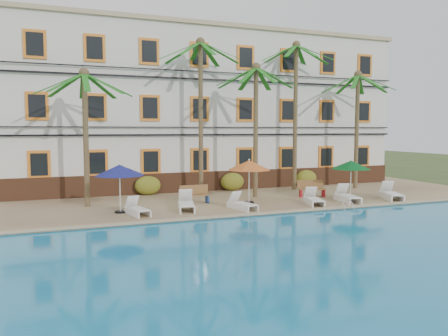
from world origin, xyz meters
name	(u,v)px	position (x,y,z in m)	size (l,w,h in m)	color
ground	(275,214)	(0.00, 0.00, 0.00)	(100.00, 100.00, 0.00)	#384C23
pool_deck	(235,197)	(0.00, 5.00, 0.12)	(30.00, 12.00, 0.25)	tan
swimming_pool	(374,250)	(0.00, -7.00, 0.10)	(26.00, 12.00, 0.20)	#187FB5
pool_coping	(284,212)	(0.00, -0.90, 0.28)	(30.00, 0.35, 0.06)	tan
hotel_building	(207,109)	(0.00, 9.98, 5.37)	(25.40, 6.44, 10.22)	silver
palm_a	(85,116)	(-8.26, 3.82, 4.65)	(4.55, 4.55, 6.69)	brown
palm_b	(201,96)	(-1.97, 5.28, 5.90)	(4.55, 4.55, 8.86)	brown
palm_c	(256,110)	(0.71, 3.70, 5.06)	(4.55, 4.55, 7.40)	brown
palm_d	(296,96)	(4.32, 5.65, 6.08)	(4.55, 4.55, 9.19)	brown
palm_e	(357,112)	(8.31, 4.80, 5.09)	(4.55, 4.55, 7.46)	brown
shrub_left	(148,185)	(-4.76, 6.60, 0.80)	(1.50, 0.90, 1.10)	#2A5017
shrub_mid	(232,182)	(0.49, 6.60, 0.80)	(1.50, 0.90, 1.10)	#2A5017
shrub_right	(306,178)	(5.75, 6.60, 0.80)	(1.50, 0.90, 1.10)	#2A5017
umbrella_blue	(120,170)	(-6.98, 1.65, 2.17)	(2.25, 2.25, 2.26)	black
umbrella_red	(249,165)	(-0.43, 2.03, 2.18)	(2.26, 2.26, 2.27)	black
umbrella_green	(351,165)	(5.40, 1.43, 2.07)	(2.14, 2.14, 2.15)	black
lounger_a	(137,209)	(-6.36, 0.90, 0.51)	(0.96, 1.78, 0.80)	white
lounger_b	(186,204)	(-4.01, 1.21, 0.55)	(1.10, 2.06, 0.92)	white
lounger_c	(242,204)	(-1.51, 0.46, 0.51)	(1.00, 1.81, 0.81)	white
lounger_d	(314,199)	(2.37, 0.37, 0.53)	(1.13, 1.91, 0.85)	white
lounger_e	(347,196)	(4.49, 0.50, 0.55)	(1.04, 2.02, 0.91)	white
lounger_f	(391,194)	(7.22, 0.36, 0.55)	(1.39, 2.11, 0.94)	white
bench_left	(195,194)	(-3.09, 2.88, 0.72)	(1.51, 0.50, 0.93)	olive
bench_right	(312,188)	(3.73, 2.70, 0.72)	(1.57, 0.85, 0.93)	olive
pool_ladder	(345,208)	(3.25, -1.00, 0.25)	(0.54, 0.74, 0.74)	silver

